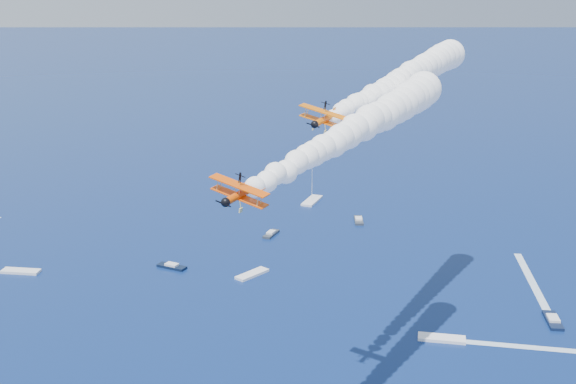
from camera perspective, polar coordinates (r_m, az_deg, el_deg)
biplane_lead at (r=121.61m, az=2.80°, el=5.54°), size 10.85×11.96×7.24m
biplane_trail at (r=93.53m, az=-3.62°, el=-0.15°), size 10.21×11.30×6.82m
smoke_trail_lead at (r=149.51m, az=8.53°, el=8.43°), size 66.22×55.04×11.55m
smoke_trail_trail at (r=119.29m, az=5.15°, el=4.74°), size 66.16×53.64×11.55m
spectator_boats at (r=203.32m, az=-20.43°, el=-6.91°), size 217.15×194.75×0.70m
boat_wakes at (r=189.51m, az=-10.46°, el=-7.94°), size 243.73×203.15×0.04m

